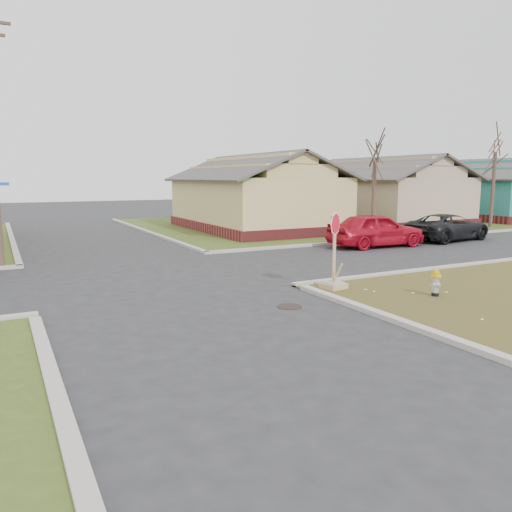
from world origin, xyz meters
name	(u,v)px	position (x,y,z in m)	size (l,w,h in m)	color
ground	(201,313)	(0.00, 0.00, 0.00)	(120.00, 120.00, 0.00)	#272729
verge_far_right	(386,220)	(22.00, 18.00, 0.03)	(37.00, 19.00, 0.05)	#384D1B
curbs	(145,277)	(0.00, 5.00, 0.00)	(80.00, 40.00, 0.12)	#ABA49B
manhole	(289,307)	(2.20, -0.50, 0.01)	(0.64, 0.64, 0.01)	black
side_house_yellow	(255,194)	(10.00, 16.50, 2.19)	(7.60, 11.60, 4.70)	maroon
side_house_tan	(380,192)	(20.00, 16.50, 2.19)	(7.60, 11.60, 4.70)	maroon
side_house_teal	(477,190)	(30.00, 16.50, 2.19)	(7.60, 11.60, 4.70)	maroon
tree_mid_right	(374,197)	(14.00, 10.20, 2.15)	(0.22, 0.22, 4.20)	#48322A
tree_far_right	(493,190)	(24.00, 10.50, 2.43)	(0.22, 0.22, 4.76)	#48322A
fire_hydrant	(436,281)	(6.21, -1.49, 0.45)	(0.27, 0.27, 0.73)	black
stop_sign	(334,272)	(4.32, 0.54, 0.53)	(0.63, 0.61, 2.22)	tan
red_sedan	(376,230)	(11.49, 7.04, 0.80)	(1.88, 4.68, 1.59)	#B00C1F
dark_pickup	(448,227)	(16.47, 7.24, 0.68)	(2.26, 4.90, 1.36)	black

